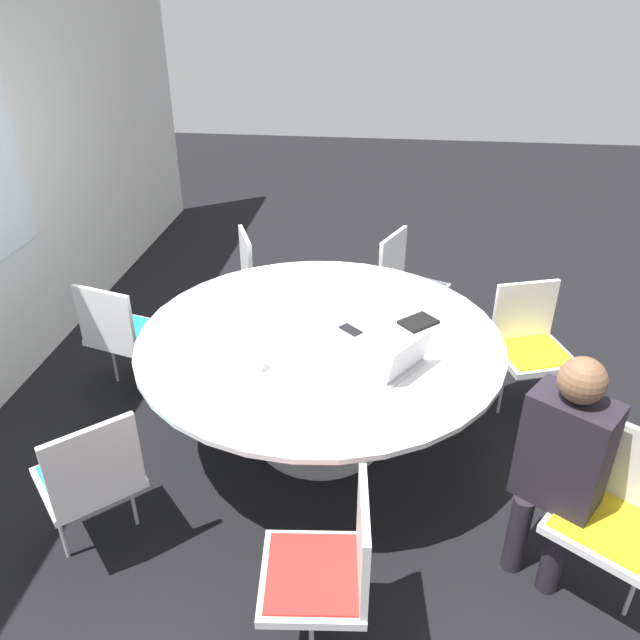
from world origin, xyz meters
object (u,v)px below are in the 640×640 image
(cell_phone, at_px, (351,330))
(laptop, at_px, (399,363))
(chair_1, at_px, (530,340))
(chair_6, at_px, (330,565))
(chair_0, at_px, (614,506))
(chair_5, at_px, (91,474))
(spiral_notebook, at_px, (418,322))
(chair_4, at_px, (122,330))
(person_0, at_px, (562,457))
(chair_2, at_px, (407,280))
(coffee_cup, at_px, (255,362))
(chair_3, at_px, (263,275))

(cell_phone, bearing_deg, laptop, -144.44)
(chair_1, relative_size, laptop, 2.07)
(chair_6, relative_size, cell_phone, 5.64)
(chair_0, distance_m, chair_1, 1.41)
(chair_5, xyz_separation_m, spiral_notebook, (1.20, -1.53, 0.25))
(chair_4, height_order, person_0, person_0)
(chair_1, distance_m, chair_5, 2.71)
(chair_1, height_order, chair_2, same)
(chair_2, distance_m, chair_5, 2.72)
(chair_2, bearing_deg, coffee_cup, -1.13)
(chair_2, xyz_separation_m, spiral_notebook, (-1.09, -0.05, 0.25))
(chair_5, distance_m, cell_phone, 1.58)
(chair_0, height_order, coffee_cup, chair_0)
(chair_4, relative_size, cell_phone, 5.64)
(chair_4, distance_m, chair_5, 1.36)
(chair_1, relative_size, chair_2, 1.00)
(chair_2, bearing_deg, person_0, 41.71)
(chair_0, xyz_separation_m, person_0, (0.07, 0.24, 0.20))
(chair_4, bearing_deg, chair_0, -8.08)
(chair_1, relative_size, person_0, 0.71)
(chair_4, height_order, spiral_notebook, chair_4)
(chair_1, bearing_deg, chair_0, 76.80)
(chair_1, xyz_separation_m, chair_3, (0.76, 1.88, 0.00))
(chair_5, bearing_deg, chair_0, -41.09)
(chair_5, xyz_separation_m, cell_phone, (1.07, -1.13, 0.24))
(chair_4, xyz_separation_m, chair_6, (-1.68, -1.55, 0.00))
(chair_1, distance_m, chair_3, 2.03)
(chair_3, xyz_separation_m, spiral_notebook, (-1.05, -1.15, 0.25))
(chair_1, height_order, coffee_cup, chair_1)
(chair_2, xyz_separation_m, person_0, (-2.13, -0.66, 0.20))
(chair_3, xyz_separation_m, coffee_cup, (-1.65, -0.30, 0.29))
(chair_1, xyz_separation_m, cell_phone, (-0.42, 1.12, 0.24))
(chair_3, distance_m, cell_phone, 1.42)
(chair_0, relative_size, coffee_cup, 8.68)
(chair_2, xyz_separation_m, chair_6, (-2.66, 0.31, 0.00))
(laptop, distance_m, cell_phone, 0.48)
(chair_1, relative_size, chair_6, 1.00)
(chair_2, distance_m, spiral_notebook, 1.11)
(chair_4, bearing_deg, chair_1, 19.79)
(chair_4, xyz_separation_m, chair_5, (-1.31, -0.39, 0.00))
(chair_0, bearing_deg, cell_phone, -3.31)
(chair_0, height_order, chair_4, same)
(laptop, distance_m, spiral_notebook, 0.53)
(chair_0, relative_size, spiral_notebook, 3.31)
(chair_6, height_order, coffee_cup, chair_6)
(chair_5, height_order, laptop, laptop)
(chair_0, relative_size, chair_5, 1.00)
(chair_3, bearing_deg, chair_0, 20.38)
(chair_1, bearing_deg, chair_6, 41.50)
(cell_phone, bearing_deg, chair_4, 81.20)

